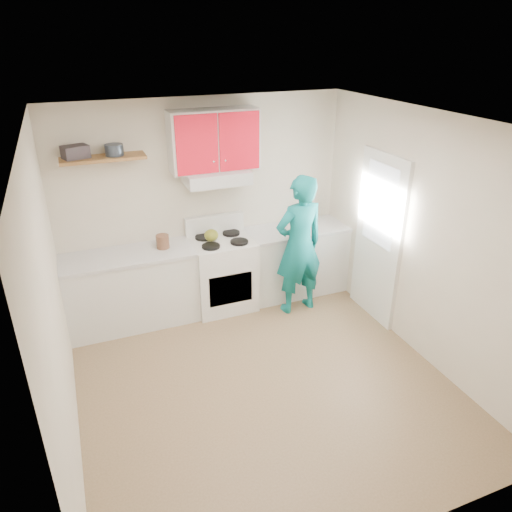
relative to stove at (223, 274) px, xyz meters
name	(u,v)px	position (x,y,z in m)	size (l,w,h in m)	color
floor	(262,380)	(-0.10, -1.57, -0.46)	(3.80, 3.80, 0.00)	brown
ceiling	(264,123)	(-0.10, -1.57, 2.14)	(3.60, 3.80, 0.04)	white
back_wall	(205,204)	(-0.10, 0.32, 0.84)	(3.60, 0.04, 2.60)	beige
front_wall	(388,403)	(-0.10, -3.47, 0.84)	(3.60, 0.04, 2.60)	beige
left_wall	(53,305)	(-1.90, -1.57, 0.84)	(0.04, 3.80, 2.60)	beige
right_wall	(422,239)	(1.70, -1.57, 0.84)	(0.04, 3.80, 2.60)	beige
door	(378,239)	(1.68, -0.88, 0.56)	(0.05, 0.85, 2.05)	white
door_glass	(380,205)	(1.65, -0.88, 0.99)	(0.01, 0.55, 0.95)	white
counter_left	(132,290)	(-1.14, 0.02, -0.01)	(1.52, 0.60, 0.90)	silver
counter_right	(295,260)	(1.04, 0.02, -0.01)	(1.32, 0.60, 0.90)	silver
stove	(223,274)	(0.00, 0.00, 0.00)	(0.76, 0.65, 0.92)	white
range_hood	(217,177)	(0.00, 0.10, 1.24)	(0.76, 0.44, 0.15)	silver
upper_cabinets	(214,140)	(0.00, 0.16, 1.66)	(1.02, 0.33, 0.70)	red
shelf	(103,158)	(-1.25, 0.18, 1.56)	(0.90, 0.30, 0.04)	brown
books	(75,152)	(-1.52, 0.20, 1.65)	(0.26, 0.19, 0.14)	#3C353C
tin	(114,150)	(-1.12, 0.18, 1.64)	(0.20, 0.20, 0.12)	#333D4C
kettle	(211,235)	(-0.11, 0.04, 0.53)	(0.17, 0.17, 0.15)	olive
crock	(163,242)	(-0.71, 0.05, 0.53)	(0.15, 0.15, 0.18)	brown
cutting_board	(289,232)	(0.90, -0.04, 0.45)	(0.33, 0.24, 0.02)	olive
silicone_mat	(320,228)	(1.36, -0.04, 0.44)	(0.31, 0.25, 0.01)	red
person	(299,246)	(0.85, -0.43, 0.43)	(0.65, 0.43, 1.78)	#0D7175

